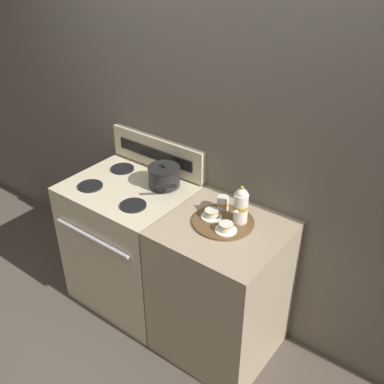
# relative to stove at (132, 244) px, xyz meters

# --- Properties ---
(ground_plane) EXTENTS (6.00, 6.00, 0.00)m
(ground_plane) POSITION_rel_stove_xyz_m (0.34, 0.00, -0.46)
(ground_plane) COLOR brown
(wall_back) EXTENTS (6.00, 0.05, 2.20)m
(wall_back) POSITION_rel_stove_xyz_m (0.34, 0.35, 0.64)
(wall_back) COLOR #666056
(wall_back) RESTS_ON ground
(stove) EXTENTS (0.78, 0.67, 0.93)m
(stove) POSITION_rel_stove_xyz_m (0.00, 0.00, 0.00)
(stove) COLOR beige
(stove) RESTS_ON ground
(control_panel) EXTENTS (0.76, 0.05, 0.22)m
(control_panel) POSITION_rel_stove_xyz_m (0.00, 0.30, 0.58)
(control_panel) COLOR beige
(control_panel) RESTS_ON stove
(side_counter) EXTENTS (0.68, 0.64, 0.92)m
(side_counter) POSITION_rel_stove_xyz_m (0.74, 0.00, -0.00)
(side_counter) COLOR tan
(side_counter) RESTS_ON ground
(saucepan) EXTENTS (0.27, 0.27, 0.15)m
(saucepan) POSITION_rel_stove_xyz_m (0.19, 0.14, 0.54)
(saucepan) COLOR black
(saucepan) RESTS_ON stove
(serving_tray) EXTENTS (0.35, 0.35, 0.01)m
(serving_tray) POSITION_rel_stove_xyz_m (0.71, 0.04, 0.47)
(serving_tray) COLOR brown
(serving_tray) RESTS_ON side_counter
(teapot) EXTENTS (0.08, 0.13, 0.23)m
(teapot) POSITION_rel_stove_xyz_m (0.78, 0.09, 0.58)
(teapot) COLOR white
(teapot) RESTS_ON serving_tray
(teacup_left) EXTENTS (0.12, 0.12, 0.05)m
(teacup_left) POSITION_rel_stove_xyz_m (0.63, 0.03, 0.50)
(teacup_left) COLOR white
(teacup_left) RESTS_ON serving_tray
(teacup_right) EXTENTS (0.12, 0.12, 0.05)m
(teacup_right) POSITION_rel_stove_xyz_m (0.77, -0.03, 0.50)
(teacup_right) COLOR white
(teacup_right) RESTS_ON serving_tray
(creamer_jug) EXTENTS (0.07, 0.07, 0.08)m
(creamer_jug) POSITION_rel_stove_xyz_m (0.64, 0.14, 0.51)
(creamer_jug) COLOR white
(creamer_jug) RESTS_ON serving_tray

